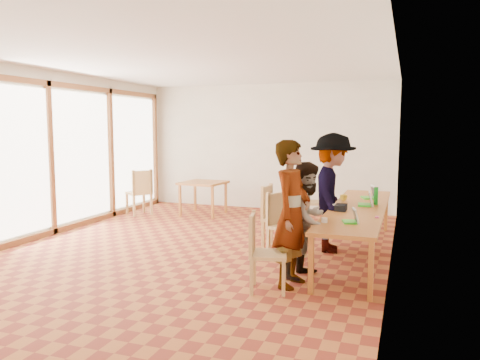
% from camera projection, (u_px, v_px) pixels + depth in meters
% --- Properties ---
extents(ground, '(8.00, 8.00, 0.00)m').
position_uv_depth(ground, '(198.00, 247.00, 7.68)').
color(ground, '#A85828').
rests_on(ground, ground).
extents(wall_back, '(6.00, 0.10, 3.00)m').
position_uv_depth(wall_back, '(268.00, 147.00, 11.26)').
color(wall_back, white).
rests_on(wall_back, ground).
extents(wall_right, '(0.10, 8.00, 3.00)m').
position_uv_depth(wall_right, '(393.00, 161.00, 6.51)').
color(wall_right, white).
rests_on(wall_right, ground).
extents(window_wall, '(0.10, 8.00, 3.00)m').
position_uv_depth(window_wall, '(50.00, 153.00, 8.51)').
color(window_wall, white).
rests_on(window_wall, ground).
extents(ceiling, '(6.00, 8.00, 0.04)m').
position_uv_depth(ceiling, '(197.00, 60.00, 7.34)').
color(ceiling, white).
rests_on(ceiling, wall_back).
extents(communal_table, '(0.80, 4.00, 0.75)m').
position_uv_depth(communal_table, '(358.00, 210.00, 7.15)').
color(communal_table, '#A66F25').
rests_on(communal_table, ground).
extents(side_table, '(0.90, 0.90, 0.75)m').
position_uv_depth(side_table, '(203.00, 185.00, 10.52)').
color(side_table, '#A66F25').
rests_on(side_table, ground).
extents(chair_near, '(0.52, 0.52, 0.50)m').
position_uv_depth(chair_near, '(260.00, 244.00, 5.60)').
color(chair_near, '#DEB96F').
rests_on(chair_near, ground).
extents(chair_mid, '(0.60, 0.60, 0.52)m').
position_uv_depth(chair_mid, '(281.00, 217.00, 7.10)').
color(chair_mid, '#DEB96F').
rests_on(chair_mid, ground).
extents(chair_far, '(0.50, 0.50, 0.55)m').
position_uv_depth(chair_far, '(273.00, 210.00, 7.60)').
color(chair_far, '#DEB96F').
rests_on(chair_far, ground).
extents(chair_empty, '(0.57, 0.57, 0.55)m').
position_uv_depth(chair_empty, '(310.00, 195.00, 9.21)').
color(chair_empty, '#DEB96F').
rests_on(chair_empty, ground).
extents(chair_spare, '(0.67, 0.67, 0.55)m').
position_uv_depth(chair_spare, '(141.00, 187.00, 10.44)').
color(chair_spare, '#DEB96F').
rests_on(chair_spare, ground).
extents(person_near, '(0.53, 0.72, 1.81)m').
position_uv_depth(person_near, '(292.00, 214.00, 5.75)').
color(person_near, gray).
rests_on(person_near, ground).
extents(person_mid, '(0.76, 0.87, 1.52)m').
position_uv_depth(person_mid, '(308.00, 220.00, 6.12)').
color(person_mid, gray).
rests_on(person_mid, ground).
extents(person_far, '(0.86, 1.30, 1.88)m').
position_uv_depth(person_far, '(332.00, 193.00, 7.37)').
color(person_far, gray).
rests_on(person_far, ground).
extents(laptop_near, '(0.25, 0.26, 0.19)m').
position_uv_depth(laptop_near, '(352.00, 219.00, 5.97)').
color(laptop_near, green).
rests_on(laptop_near, communal_table).
extents(laptop_mid, '(0.25, 0.29, 0.23)m').
position_uv_depth(laptop_mid, '(368.00, 202.00, 7.27)').
color(laptop_mid, green).
rests_on(laptop_mid, communal_table).
extents(laptop_far, '(0.31, 0.33, 0.23)m').
position_uv_depth(laptop_far, '(371.00, 195.00, 8.00)').
color(laptop_far, green).
rests_on(laptop_far, communal_table).
extents(yellow_mug, '(0.14, 0.14, 0.10)m').
position_uv_depth(yellow_mug, '(344.00, 198.00, 7.80)').
color(yellow_mug, yellow).
rests_on(yellow_mug, communal_table).
extents(green_bottle, '(0.07, 0.07, 0.28)m').
position_uv_depth(green_bottle, '(376.00, 196.00, 7.37)').
color(green_bottle, '#12801C').
rests_on(green_bottle, communal_table).
extents(clear_glass, '(0.07, 0.07, 0.09)m').
position_uv_depth(clear_glass, '(334.00, 207.00, 6.91)').
color(clear_glass, silver).
rests_on(clear_glass, communal_table).
extents(condiment_cup, '(0.08, 0.08, 0.06)m').
position_uv_depth(condiment_cup, '(324.00, 220.00, 5.99)').
color(condiment_cup, white).
rests_on(condiment_cup, communal_table).
extents(pink_phone, '(0.05, 0.10, 0.01)m').
position_uv_depth(pink_phone, '(377.00, 217.00, 6.31)').
color(pink_phone, '#E1438A').
rests_on(pink_phone, communal_table).
extents(black_pouch, '(0.16, 0.26, 0.09)m').
position_uv_depth(black_pouch, '(341.00, 208.00, 6.85)').
color(black_pouch, black).
rests_on(black_pouch, communal_table).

